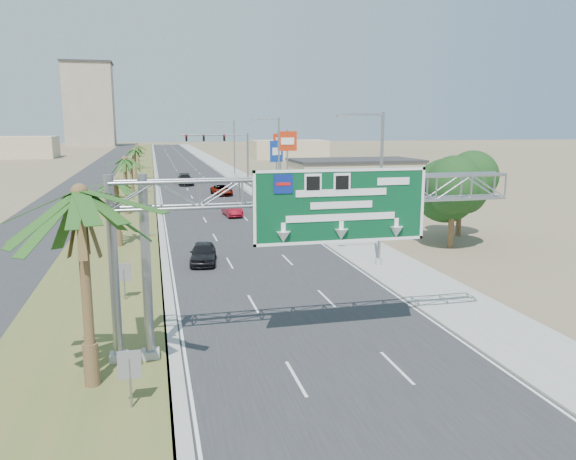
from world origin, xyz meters
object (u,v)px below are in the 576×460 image
(sign_gantry, at_px, (301,204))
(car_mid_lane, at_px, (232,209))
(pole_sign_red_near, at_px, (287,145))
(pole_sign_blue, at_px, (276,153))
(car_left_lane, at_px, (203,253))
(car_right_lane, at_px, (222,190))
(car_far, at_px, (185,180))
(signal_mast, at_px, (234,154))
(palm_near, at_px, (80,194))
(pole_sign_red_far, at_px, (281,144))
(store_building, at_px, (354,175))

(sign_gantry, xyz_separation_m, car_mid_lane, (1.99, 34.80, -5.36))
(car_mid_lane, bearing_deg, sign_gantry, -97.13)
(pole_sign_red_near, height_order, pole_sign_blue, pole_sign_red_near)
(car_left_lane, xyz_separation_m, car_mid_lane, (4.66, 19.36, -0.01))
(car_right_lane, xyz_separation_m, pole_sign_blue, (8.45, 4.53, 4.57))
(car_mid_lane, relative_size, car_far, 0.76)
(car_mid_lane, bearing_deg, car_right_lane, 82.57)
(signal_mast, relative_size, car_mid_lane, 2.43)
(sign_gantry, relative_size, pole_sign_blue, 2.33)
(sign_gantry, bearing_deg, palm_near, -166.68)
(pole_sign_blue, relative_size, pole_sign_red_far, 0.89)
(signal_mast, height_order, car_left_lane, signal_mast)
(store_building, height_order, pole_sign_red_far, pole_sign_red_far)
(car_left_lane, distance_m, car_mid_lane, 19.91)
(store_building, height_order, car_mid_lane, store_building)
(pole_sign_red_far, bearing_deg, car_far, 160.89)
(signal_mast, bearing_deg, pole_sign_red_near, -73.79)
(car_right_lane, distance_m, pole_sign_blue, 10.62)
(signal_mast, distance_m, car_far, 9.30)
(sign_gantry, height_order, pole_sign_red_far, pole_sign_red_far)
(sign_gantry, height_order, car_far, sign_gantry)
(sign_gantry, distance_m, pole_sign_red_near, 47.97)
(palm_near, bearing_deg, pole_sign_blue, 71.50)
(palm_near, distance_m, pole_sign_blue, 62.00)
(pole_sign_blue, bearing_deg, store_building, -3.87)
(car_far, xyz_separation_m, pole_sign_red_near, (11.57, -19.69, 5.93))
(car_mid_lane, relative_size, car_right_lane, 0.89)
(car_far, distance_m, pole_sign_red_near, 23.59)
(palm_near, bearing_deg, car_right_lane, 78.32)
(sign_gantry, distance_m, car_left_lane, 16.56)
(palm_near, height_order, car_mid_lane, palm_near)
(pole_sign_red_far, bearing_deg, pole_sign_red_near, -99.72)
(signal_mast, relative_size, pole_sign_blue, 1.43)
(palm_near, height_order, pole_sign_red_far, palm_near)
(sign_gantry, distance_m, car_far, 66.66)
(car_far, bearing_deg, store_building, -25.85)
(store_building, distance_m, car_mid_lane, 29.97)
(pole_sign_blue, bearing_deg, sign_gantry, -101.46)
(car_left_lane, bearing_deg, pole_sign_blue, 78.66)
(car_right_lane, bearing_deg, car_left_lane, -105.97)
(pole_sign_red_far, bearing_deg, car_right_lane, -137.65)
(car_right_lane, relative_size, car_far, 0.85)
(car_left_lane, height_order, pole_sign_red_near, pole_sign_red_near)
(pole_sign_red_near, bearing_deg, pole_sign_red_far, 80.28)
(palm_near, distance_m, pole_sign_red_far, 66.99)
(car_left_lane, distance_m, pole_sign_red_far, 49.11)
(car_left_lane, distance_m, car_far, 51.04)
(sign_gantry, xyz_separation_m, signal_mast, (6.23, 62.05, -1.21))
(store_building, height_order, pole_sign_red_near, pole_sign_red_near)
(car_far, xyz_separation_m, pole_sign_red_far, (14.10, -4.89, 5.55))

